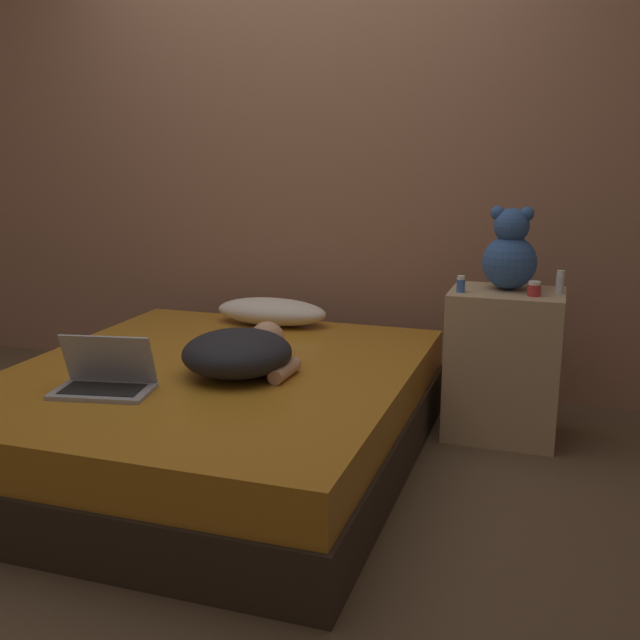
{
  "coord_description": "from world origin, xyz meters",
  "views": [
    {
      "loc": [
        1.35,
        -2.66,
        1.31
      ],
      "look_at": [
        0.39,
        0.24,
        0.58
      ],
      "focal_mm": 42.0,
      "sensor_mm": 36.0,
      "label": 1
    }
  ],
  "objects": [
    {
      "name": "wall_back",
      "position": [
        0.0,
        1.22,
        1.3
      ],
      "size": [
        8.0,
        0.06,
        2.6
      ],
      "color": "#996B51",
      "rests_on": "ground_plane"
    },
    {
      "name": "laptop",
      "position": [
        -0.24,
        -0.39,
        0.45
      ],
      "size": [
        0.39,
        0.27,
        0.21
      ],
      "rotation": [
        0.0,
        0.0,
        0.19
      ],
      "color": "#9E9EA3",
      "rests_on": "bed"
    },
    {
      "name": "bottle_red",
      "position": [
        1.24,
        0.58,
        0.7
      ],
      "size": [
        0.06,
        0.06,
        0.06
      ],
      "color": "#B72D2D",
      "rests_on": "nightstand"
    },
    {
      "name": "teddy_bear",
      "position": [
        1.12,
        0.71,
        0.83
      ],
      "size": [
        0.24,
        0.24,
        0.37
      ],
      "color": "#335693",
      "rests_on": "nightstand"
    },
    {
      "name": "pillow",
      "position": [
        -0.05,
        0.78,
        0.47
      ],
      "size": [
        0.58,
        0.26,
        0.14
      ],
      "color": "beige",
      "rests_on": "bed"
    },
    {
      "name": "bed",
      "position": [
        0.0,
        0.0,
        0.2
      ],
      "size": [
        1.63,
        1.89,
        0.4
      ],
      "color": "#2D2319",
      "rests_on": "ground_plane"
    },
    {
      "name": "bottle_clear",
      "position": [
        1.34,
        0.68,
        0.72
      ],
      "size": [
        0.04,
        0.04,
        0.1
      ],
      "color": "silver",
      "rests_on": "nightstand"
    },
    {
      "name": "bottle_blue",
      "position": [
        0.93,
        0.57,
        0.71
      ],
      "size": [
        0.04,
        0.04,
        0.07
      ],
      "color": "#3866B2",
      "rests_on": "nightstand"
    },
    {
      "name": "nightstand",
      "position": [
        1.12,
        0.66,
        0.34
      ],
      "size": [
        0.49,
        0.38,
        0.67
      ],
      "color": "tan",
      "rests_on": "ground_plane"
    },
    {
      "name": "ground_plane",
      "position": [
        0.0,
        0.0,
        0.0
      ],
      "size": [
        12.0,
        12.0,
        0.0
      ],
      "primitive_type": "plane",
      "color": "brown"
    },
    {
      "name": "person_lying",
      "position": [
        0.14,
        -0.02,
        0.49
      ],
      "size": [
        0.45,
        0.6,
        0.18
      ],
      "rotation": [
        0.0,
        0.0,
        -0.03
      ],
      "color": "black",
      "rests_on": "bed"
    }
  ]
}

